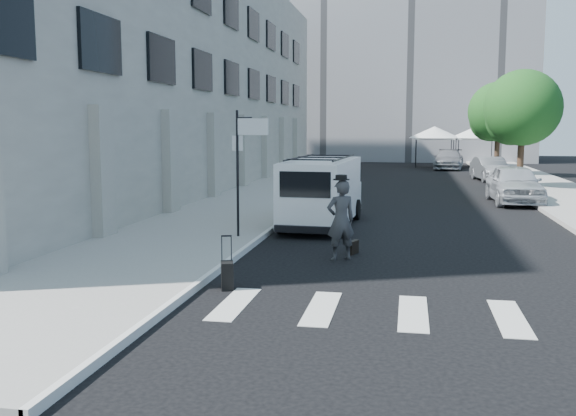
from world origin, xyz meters
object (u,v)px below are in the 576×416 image
at_px(suitcase, 227,275).
at_px(parked_car_a, 514,184).
at_px(cargo_van, 323,191).
at_px(parked_car_c, 449,159).
at_px(briefcase, 353,247).
at_px(businessman, 341,220).
at_px(parked_car_b, 490,169).

relative_size(suitcase, parked_car_a, 0.22).
relative_size(cargo_van, parked_car_c, 1.14).
bearing_deg(briefcase, parked_car_c, 101.80).
distance_m(briefcase, parked_car_a, 13.34).
bearing_deg(cargo_van, parked_car_c, 82.06).
xyz_separation_m(businessman, briefcase, (0.24, 0.78, -0.80)).
bearing_deg(briefcase, parked_car_a, 83.72).
bearing_deg(cargo_van, parked_car_b, 71.42).
xyz_separation_m(briefcase, cargo_van, (-1.39, 4.53, 0.95)).
relative_size(cargo_van, parked_car_a, 1.20).
height_order(parked_car_a, parked_car_c, parked_car_a).
height_order(businessman, parked_car_c, businessman).
relative_size(briefcase, parked_car_a, 0.09).
bearing_deg(businessman, suitcase, 31.48).
distance_m(briefcase, suitcase, 4.54).
distance_m(parked_car_a, parked_car_b, 11.27).
bearing_deg(cargo_van, businessman, -74.66).
bearing_deg(briefcase, parked_car_b, 94.45).
height_order(businessman, suitcase, businessman).
xyz_separation_m(cargo_van, parked_car_c, (5.66, 29.04, -0.38)).
xyz_separation_m(briefcase, parked_car_b, (6.07, 23.31, 0.53)).
relative_size(briefcase, cargo_van, 0.08).
bearing_deg(briefcase, businessman, -88.14).
xyz_separation_m(suitcase, parked_car_b, (8.22, 27.31, 0.42)).
height_order(businessman, parked_car_b, businessman).
relative_size(briefcase, parked_car_b, 0.10).
bearing_deg(parked_car_b, parked_car_c, 92.14).
bearing_deg(suitcase, briefcase, 43.55).
distance_m(briefcase, cargo_van, 4.83).
bearing_deg(parked_car_a, parked_car_b, 86.85).
xyz_separation_m(businessman, parked_car_c, (4.51, 34.35, -0.24)).
height_order(businessman, parked_car_a, businessman).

